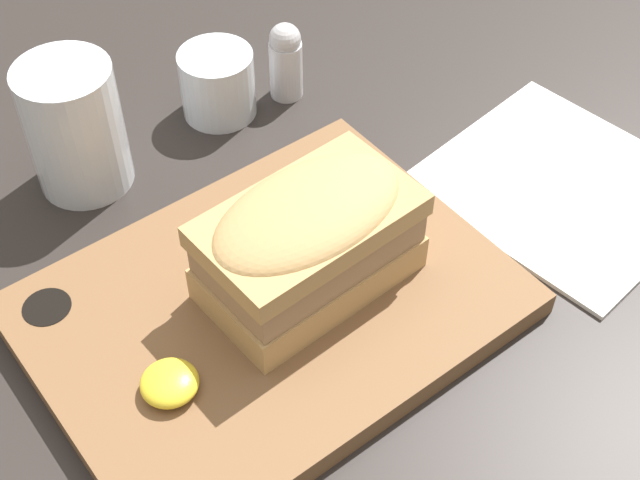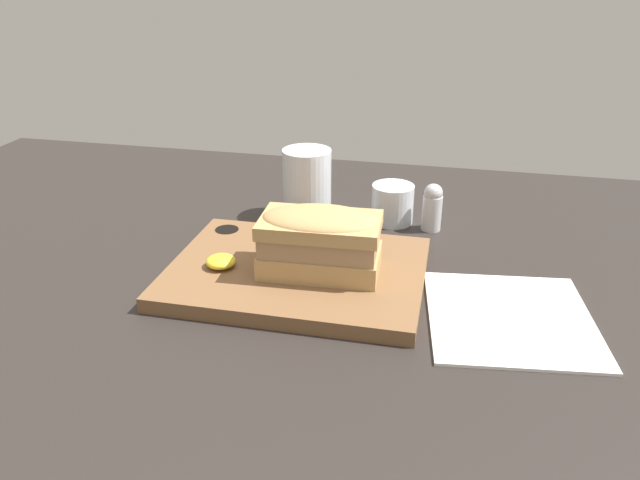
{
  "view_description": "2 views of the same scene",
  "coord_description": "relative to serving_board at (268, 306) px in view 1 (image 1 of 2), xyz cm",
  "views": [
    {
      "loc": [
        -15.51,
        -34.08,
        52.73
      ],
      "look_at": [
        8.63,
        -2.77,
        9.48
      ],
      "focal_mm": 50.0,
      "sensor_mm": 36.0,
      "label": 1
    },
    {
      "loc": [
        23.93,
        -69.42,
        41.0
      ],
      "look_at": [
        8.36,
        0.12,
        7.42
      ],
      "focal_mm": 35.0,
      "sensor_mm": 36.0,
      "label": 2
    }
  ],
  "objects": [
    {
      "name": "water_glass",
      "position": [
        -3.59,
        20.65,
        3.76
      ],
      "size": [
        7.59,
        7.59,
        10.92
      ],
      "color": "silver",
      "rests_on": "dining_table"
    },
    {
      "name": "serving_board",
      "position": [
        0.0,
        0.0,
        0.0
      ],
      "size": [
        32.32,
        24.34,
        1.99
      ],
      "color": "brown",
      "rests_on": "dining_table"
    },
    {
      "name": "dining_table",
      "position": [
        -5.47,
        0.87,
        -1.97
      ],
      "size": [
        143.53,
        98.74,
        2.0
      ],
      "color": "#282321",
      "rests_on": "ground"
    },
    {
      "name": "wine_glass",
      "position": [
        9.85,
        21.3,
        1.92
      ],
      "size": [
        6.5,
        6.5,
        6.01
      ],
      "color": "silver",
      "rests_on": "dining_table"
    },
    {
      "name": "salt_shaker",
      "position": [
        15.98,
        19.66,
        2.75
      ],
      "size": [
        2.94,
        2.94,
        7.31
      ],
      "color": "silver",
      "rests_on": "dining_table"
    },
    {
      "name": "mustard_dollop",
      "position": [
        -9.32,
        -2.37,
        1.73
      ],
      "size": [
        3.81,
        3.81,
        1.52
      ],
      "color": "yellow",
      "rests_on": "serving_board"
    },
    {
      "name": "napkin",
      "position": [
        26.52,
        -3.98,
        -0.77
      ],
      "size": [
        20.89,
        21.94,
        0.4
      ],
      "rotation": [
        0.0,
        0.0,
        0.12
      ],
      "color": "white",
      "rests_on": "dining_table"
    },
    {
      "name": "sandwich",
      "position": [
        3.25,
        -0.55,
        5.4
      ],
      "size": [
        15.14,
        9.3,
        8.24
      ],
      "rotation": [
        0.0,
        0.0,
        0.05
      ],
      "color": "tan",
      "rests_on": "serving_board"
    }
  ]
}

